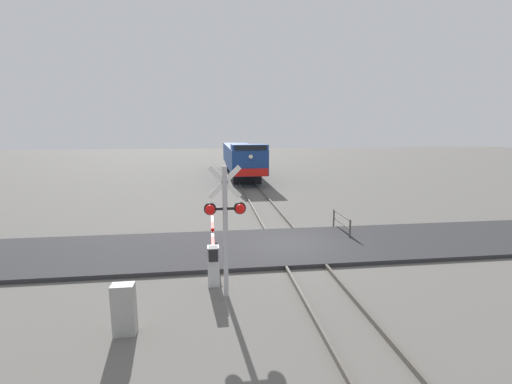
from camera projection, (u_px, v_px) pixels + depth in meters
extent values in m
plane|color=#605E59|center=(291.00, 247.00, 14.51)|extent=(160.00, 160.00, 0.00)
cube|color=#59544C|center=(274.00, 246.00, 14.41)|extent=(0.08, 80.00, 0.15)
cube|color=#59544C|center=(308.00, 245.00, 14.59)|extent=(0.08, 80.00, 0.15)
cube|color=#2D2D30|center=(291.00, 246.00, 14.50)|extent=(36.00, 4.61, 0.16)
cube|color=black|center=(246.00, 176.00, 32.74)|extent=(2.58, 3.20, 1.05)
cube|color=black|center=(237.00, 166.00, 42.73)|extent=(2.58, 3.20, 1.05)
cube|color=navy|center=(241.00, 156.00, 37.46)|extent=(3.04, 18.61, 2.11)
cube|color=navy|center=(249.00, 147.00, 29.33)|extent=(2.98, 2.42, 0.48)
cube|color=black|center=(251.00, 148.00, 28.12)|extent=(2.58, 0.06, 0.38)
cube|color=red|center=(251.00, 172.00, 28.46)|extent=(2.88, 0.08, 0.64)
sphere|color=#F2EACC|center=(251.00, 157.00, 28.23)|extent=(0.36, 0.36, 0.36)
cylinder|color=#ADADB2|center=(225.00, 233.00, 9.94)|extent=(0.14, 0.14, 3.85)
cube|color=white|center=(225.00, 182.00, 9.68)|extent=(0.95, 0.04, 0.95)
cube|color=white|center=(225.00, 182.00, 9.68)|extent=(0.95, 0.04, 0.95)
cube|color=black|center=(225.00, 208.00, 9.81)|extent=(1.04, 0.08, 0.08)
sphere|color=red|center=(210.00, 210.00, 9.66)|extent=(0.28, 0.28, 0.28)
sphere|color=red|center=(240.00, 209.00, 9.76)|extent=(0.28, 0.28, 0.28)
cylinder|color=black|center=(210.00, 209.00, 9.77)|extent=(0.34, 0.14, 0.34)
cylinder|color=black|center=(240.00, 208.00, 9.88)|extent=(0.34, 0.14, 0.34)
cube|color=silver|center=(214.00, 266.00, 10.88)|extent=(0.36, 0.36, 1.27)
cube|color=black|center=(213.00, 254.00, 10.45)|extent=(0.28, 0.36, 0.40)
cube|color=red|center=(213.00, 243.00, 11.46)|extent=(0.10, 0.97, 0.14)
cube|color=white|center=(213.00, 234.00, 12.40)|extent=(0.10, 0.97, 0.14)
cube|color=red|center=(212.00, 227.00, 13.35)|extent=(0.10, 0.97, 0.14)
cube|color=white|center=(212.00, 220.00, 14.29)|extent=(0.10, 0.97, 0.14)
cube|color=red|center=(212.00, 215.00, 15.24)|extent=(0.10, 0.97, 0.14)
sphere|color=red|center=(213.00, 230.00, 12.42)|extent=(0.14, 0.14, 0.14)
sphere|color=red|center=(212.00, 212.00, 15.11)|extent=(0.14, 0.14, 0.14)
cube|color=#999993|center=(124.00, 309.00, 8.26)|extent=(0.53, 0.34, 1.26)
cylinder|color=#4C4742|center=(350.00, 230.00, 15.32)|extent=(0.08, 0.08, 0.95)
cylinder|color=#4C4742|center=(334.00, 219.00, 17.32)|extent=(0.08, 0.08, 0.95)
cylinder|color=#4C4742|center=(342.00, 215.00, 16.24)|extent=(0.06, 2.05, 0.06)
cylinder|color=#4C4742|center=(341.00, 223.00, 16.31)|extent=(0.06, 2.05, 0.06)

